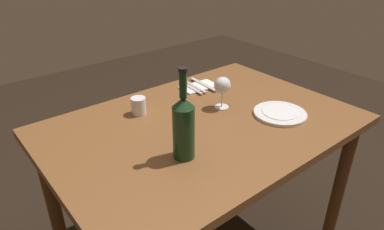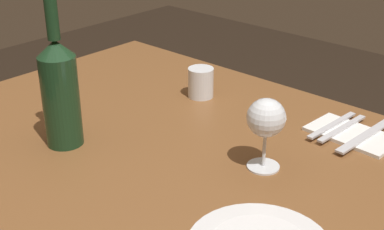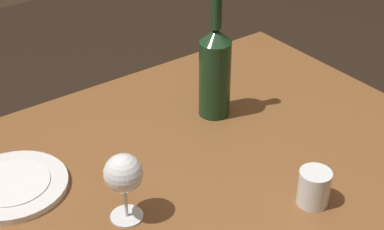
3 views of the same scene
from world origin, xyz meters
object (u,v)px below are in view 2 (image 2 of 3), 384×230
object	(u,v)px
wine_glass_left	(266,120)
table_knife	(365,136)
folded_napkin	(352,134)
fork_outer	(332,125)
wine_bottle	(60,90)
fork_inner	(342,128)
water_tumbler	(201,84)

from	to	relation	value
wine_glass_left	table_knife	xyz separation A→B (m)	(0.10, 0.24, -0.10)
folded_napkin	fork_outer	xyz separation A→B (m)	(-0.05, 0.00, 0.01)
wine_bottle	folded_napkin	distance (m)	0.64
folded_napkin	fork_inner	bearing A→B (deg)	180.00
wine_bottle	folded_napkin	world-z (taller)	wine_bottle
wine_glass_left	folded_napkin	bearing A→B (deg)	74.50
wine_glass_left	table_knife	world-z (taller)	wine_glass_left
wine_glass_left	table_knife	distance (m)	0.28
water_tumbler	fork_inner	xyz separation A→B (m)	(0.37, 0.06, -0.02)
wine_bottle	water_tumbler	distance (m)	0.40
wine_bottle	fork_outer	bearing A→B (deg)	48.45
wine_glass_left	fork_inner	size ratio (longest dim) A/B	0.82
wine_bottle	table_knife	size ratio (longest dim) A/B	1.61
water_tumbler	fork_inner	size ratio (longest dim) A/B	0.43
folded_napkin	water_tumbler	bearing A→B (deg)	-171.70
wine_bottle	fork_outer	size ratio (longest dim) A/B	1.88
water_tumbler	fork_outer	world-z (taller)	water_tumbler
folded_napkin	fork_outer	size ratio (longest dim) A/B	1.09
fork_inner	table_knife	distance (m)	0.06
wine_glass_left	fork_outer	distance (m)	0.26
table_knife	wine_glass_left	bearing A→B (deg)	-111.81
water_tumbler	fork_inner	distance (m)	0.38
wine_bottle	table_knife	xyz separation A→B (m)	(0.48, 0.45, -0.11)
water_tumbler	fork_outer	size ratio (longest dim) A/B	0.43
wine_glass_left	wine_bottle	distance (m)	0.43
wine_glass_left	water_tumbler	distance (m)	0.39
water_tumbler	folded_napkin	xyz separation A→B (m)	(0.40, 0.06, -0.03)
folded_napkin	table_knife	world-z (taller)	table_knife
fork_outer	table_knife	xyz separation A→B (m)	(0.08, 0.00, 0.00)
fork_outer	table_knife	world-z (taller)	same
wine_glass_left	folded_napkin	world-z (taller)	wine_glass_left
water_tumbler	wine_glass_left	bearing A→B (deg)	-29.42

